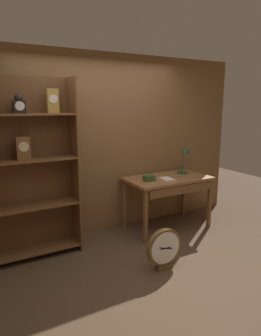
{
  "coord_description": "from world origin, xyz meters",
  "views": [
    {
      "loc": [
        -1.72,
        -2.61,
        1.88
      ],
      "look_at": [
        0.05,
        0.55,
        1.11
      ],
      "focal_mm": 32.15,
      "sensor_mm": 36.0,
      "label": 1
    }
  ],
  "objects_px": {
    "desk_lamp": "(186,158)",
    "toolbox_small": "(149,178)",
    "bookshelf": "(20,170)",
    "open_repair_manual": "(167,179)",
    "workbench": "(168,183)",
    "round_clock_large": "(164,248)"
  },
  "relations": [
    {
      "from": "bookshelf",
      "to": "workbench",
      "type": "bearing_deg",
      "value": -2.93
    },
    {
      "from": "toolbox_small",
      "to": "open_repair_manual",
      "type": "bearing_deg",
      "value": -17.44
    },
    {
      "from": "desk_lamp",
      "to": "open_repair_manual",
      "type": "height_order",
      "value": "desk_lamp"
    },
    {
      "from": "desk_lamp",
      "to": "toolbox_small",
      "type": "xyz_separation_m",
      "value": [
        -0.76,
        -0.12,
        -0.22
      ]
    },
    {
      "from": "toolbox_small",
      "to": "round_clock_large",
      "type": "relative_size",
      "value": 0.32
    },
    {
      "from": "workbench",
      "to": "open_repair_manual",
      "type": "bearing_deg",
      "value": -137.47
    },
    {
      "from": "workbench",
      "to": "round_clock_large",
      "type": "xyz_separation_m",
      "value": [
        -0.75,
        -0.95,
        -0.46
      ]
    },
    {
      "from": "desk_lamp",
      "to": "toolbox_small",
      "type": "bearing_deg",
      "value": -170.73
    },
    {
      "from": "desk_lamp",
      "to": "workbench",
      "type": "bearing_deg",
      "value": -165.51
    },
    {
      "from": "workbench",
      "to": "open_repair_manual",
      "type": "relative_size",
      "value": 5.78
    },
    {
      "from": "workbench",
      "to": "round_clock_large",
      "type": "distance_m",
      "value": 1.29
    },
    {
      "from": "open_repair_manual",
      "to": "round_clock_large",
      "type": "bearing_deg",
      "value": -119.47
    },
    {
      "from": "bookshelf",
      "to": "open_repair_manual",
      "type": "relative_size",
      "value": 10.05
    },
    {
      "from": "toolbox_small",
      "to": "round_clock_large",
      "type": "bearing_deg",
      "value": -112.33
    },
    {
      "from": "workbench",
      "to": "toolbox_small",
      "type": "xyz_separation_m",
      "value": [
        -0.37,
        -0.02,
        0.13
      ]
    },
    {
      "from": "desk_lamp",
      "to": "bookshelf",
      "type": "bearing_deg",
      "value": 179.9
    },
    {
      "from": "open_repair_manual",
      "to": "round_clock_large",
      "type": "height_order",
      "value": "open_repair_manual"
    },
    {
      "from": "bookshelf",
      "to": "desk_lamp",
      "type": "xyz_separation_m",
      "value": [
        2.5,
        -0.0,
        -0.07
      ]
    },
    {
      "from": "workbench",
      "to": "toolbox_small",
      "type": "distance_m",
      "value": 0.39
    },
    {
      "from": "round_clock_large",
      "to": "desk_lamp",
      "type": "bearing_deg",
      "value": 42.58
    },
    {
      "from": "desk_lamp",
      "to": "toolbox_small",
      "type": "distance_m",
      "value": 0.8
    },
    {
      "from": "open_repair_manual",
      "to": "bookshelf",
      "type": "bearing_deg",
      "value": -178.61
    }
  ]
}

